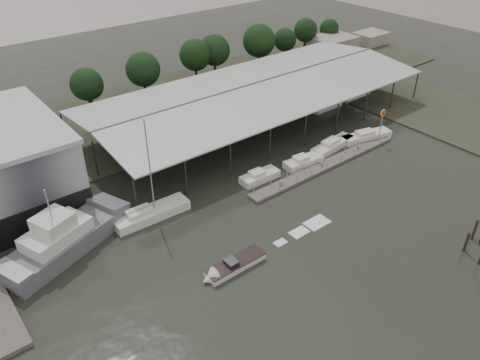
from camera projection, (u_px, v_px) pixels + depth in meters
ground at (301, 244)px, 53.33m from camera, size 200.00×200.00×0.00m
land_strip_far at (129, 119)px, 80.89m from camera, size 140.00×30.00×0.30m
land_strip_east at (441, 112)px, 83.44m from camera, size 20.00×60.00×0.30m
covered_boat_shed at (257, 87)px, 77.33m from camera, size 58.24×24.00×6.96m
floating_dock at (326, 165)px, 67.66m from camera, size 28.00×2.00×1.40m
shell_fuel_sign at (382, 119)px, 71.93m from camera, size 1.10×0.18×5.55m
distant_commercial_buildings at (345, 43)px, 112.66m from camera, size 22.00×8.00×4.00m
grey_trawler at (66, 237)px, 51.81m from camera, size 16.38×9.83×8.84m
white_sailboat at (150, 214)px, 57.05m from camera, size 9.62×2.94×13.36m
speedboat_underway at (231, 267)px, 49.57m from camera, size 18.68×2.50×2.00m
moored_cruiser_0 at (259, 176)px, 64.26m from camera, size 5.76×2.35×1.70m
moored_cruiser_1 at (303, 162)px, 67.63m from camera, size 6.18×2.75×1.70m
moored_cruiser_2 at (332, 145)px, 71.87m from camera, size 8.70×3.15×1.70m
moored_cruiser_3 at (366, 136)px, 74.38m from camera, size 8.77×4.16×1.70m
horizon_tree_line at (216, 52)px, 93.50m from camera, size 66.87×9.37×10.18m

